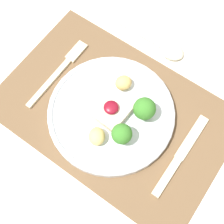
{
  "coord_description": "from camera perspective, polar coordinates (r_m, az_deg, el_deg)",
  "views": [
    {
      "loc": [
        0.14,
        -0.21,
        1.36
      ],
      "look_at": [
        0.0,
        -0.01,
        0.76
      ],
      "focal_mm": 50.0,
      "sensor_mm": 36.0,
      "label": 1
    }
  ],
  "objects": [
    {
      "name": "dining_table",
      "position": [
        0.75,
        0.29,
        -2.42
      ],
      "size": [
        1.35,
        1.07,
        0.73
      ],
      "color": "white",
      "rests_on": "ground_plane"
    },
    {
      "name": "ground_plane",
      "position": [
        1.38,
        0.16,
        -11.5
      ],
      "size": [
        8.0,
        8.0,
        0.0
      ],
      "primitive_type": "plane",
      "color": "#4C4742"
    },
    {
      "name": "placemat",
      "position": [
        0.67,
        0.33,
        0.03
      ],
      "size": [
        0.49,
        0.32,
        0.0
      ],
      "primitive_type": "cube",
      "color": "brown",
      "rests_on": "dining_table"
    },
    {
      "name": "spoon",
      "position": [
        0.75,
        9.89,
        11.44
      ],
      "size": [
        0.18,
        0.05,
        0.02
      ],
      "rotation": [
        0.0,
        0.0,
        -0.07
      ],
      "color": "beige",
      "rests_on": "dining_table"
    },
    {
      "name": "dinner_plate",
      "position": [
        0.65,
        0.28,
        -0.31
      ],
      "size": [
        0.27,
        0.27,
        0.07
      ],
      "color": "silver",
      "rests_on": "placemat"
    },
    {
      "name": "knife",
      "position": [
        0.65,
        11.86,
        -8.61
      ],
      "size": [
        0.02,
        0.2,
        0.01
      ],
      "rotation": [
        0.0,
        0.0,
        0.04
      ],
      "color": "beige",
      "rests_on": "placemat"
    },
    {
      "name": "fork",
      "position": [
        0.72,
        -9.25,
        7.79
      ],
      "size": [
        0.02,
        0.2,
        0.01
      ],
      "rotation": [
        0.0,
        0.0,
        0.04
      ],
      "color": "beige",
      "rests_on": "placemat"
    }
  ]
}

